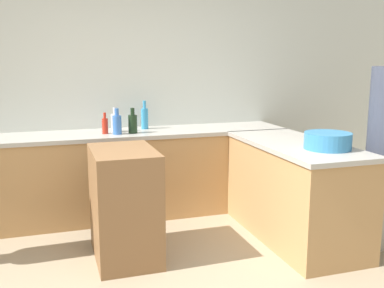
# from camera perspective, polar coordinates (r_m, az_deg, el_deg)

# --- Properties ---
(wall_back) EXTENTS (8.00, 0.06, 2.70)m
(wall_back) POSITION_cam_1_polar(r_m,az_deg,el_deg) (4.92, -8.59, 7.55)
(wall_back) COLOR silver
(wall_back) RESTS_ON ground_plane
(counter_back) EXTENTS (3.26, 0.65, 0.88)m
(counter_back) POSITION_cam_1_polar(r_m,az_deg,el_deg) (4.73, -7.60, -3.70)
(counter_back) COLOR tan
(counter_back) RESTS_ON ground_plane
(counter_peninsula) EXTENTS (0.69, 1.55, 0.88)m
(counter_peninsula) POSITION_cam_1_polar(r_m,az_deg,el_deg) (4.19, 12.86, -5.76)
(counter_peninsula) COLOR tan
(counter_peninsula) RESTS_ON ground_plane
(island_table) EXTENTS (0.50, 0.74, 0.91)m
(island_table) POSITION_cam_1_polar(r_m,az_deg,el_deg) (3.71, -8.56, -7.56)
(island_table) COLOR brown
(island_table) RESTS_ON ground_plane
(mixing_bowl) EXTENTS (0.38, 0.38, 0.14)m
(mixing_bowl) POSITION_cam_1_polar(r_m,az_deg,el_deg) (3.85, 16.86, 0.39)
(mixing_bowl) COLOR teal
(mixing_bowl) RESTS_ON counter_peninsula
(dish_soap_bottle) EXTENTS (0.07, 0.07, 0.30)m
(dish_soap_bottle) POSITION_cam_1_polar(r_m,az_deg,el_deg) (4.79, -6.03, 3.34)
(dish_soap_bottle) COLOR #338CBF
(dish_soap_bottle) RESTS_ON counter_back
(wine_bottle_dark) EXTENTS (0.09, 0.09, 0.25)m
(wine_bottle_dark) POSITION_cam_1_polar(r_m,az_deg,el_deg) (4.52, -7.58, 2.64)
(wine_bottle_dark) COLOR black
(wine_bottle_dark) RESTS_ON counter_back
(vinegar_bottle_clear) EXTENTS (0.09, 0.09, 0.25)m
(vinegar_bottle_clear) POSITION_cam_1_polar(r_m,az_deg,el_deg) (4.63, -9.73, 2.76)
(vinegar_bottle_clear) COLOR silver
(vinegar_bottle_clear) RESTS_ON counter_back
(water_bottle_blue) EXTENTS (0.09, 0.09, 0.26)m
(water_bottle_blue) POSITION_cam_1_polar(r_m,az_deg,el_deg) (4.48, -9.49, 2.52)
(water_bottle_blue) COLOR #386BB7
(water_bottle_blue) RESTS_ON counter_back
(hot_sauce_bottle) EXTENTS (0.06, 0.06, 0.21)m
(hot_sauce_bottle) POSITION_cam_1_polar(r_m,az_deg,el_deg) (4.53, -10.99, 2.34)
(hot_sauce_bottle) COLOR red
(hot_sauce_bottle) RESTS_ON counter_back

